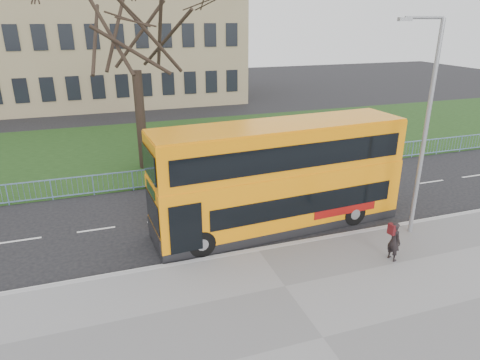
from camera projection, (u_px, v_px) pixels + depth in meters
name	position (u px, v px, depth m)	size (l,w,h in m)	color
ground	(245.00, 234.00, 18.22)	(120.00, 120.00, 0.00)	black
pavement	(323.00, 339.00, 12.22)	(80.00, 10.50, 0.12)	slate
kerb	(258.00, 251.00, 16.82)	(80.00, 0.20, 0.14)	#9A9A9C
grass_verge	(179.00, 145.00, 30.85)	(80.00, 15.40, 0.08)	#183312
guard_railing	(206.00, 172.00, 23.86)	(40.00, 0.12, 1.10)	#7292CA
bare_tree	(135.00, 50.00, 23.67)	(9.63, 9.63, 13.76)	black
civic_building	(91.00, 34.00, 45.18)	(30.00, 15.00, 14.00)	#8B7A58
yellow_bus	(279.00, 174.00, 18.12)	(11.03, 3.30, 4.56)	orange
pedestrian	(394.00, 241.00, 15.87)	(0.56, 0.37, 1.53)	black
street_lamp	(424.00, 123.00, 16.53)	(1.81, 0.43, 8.59)	gray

